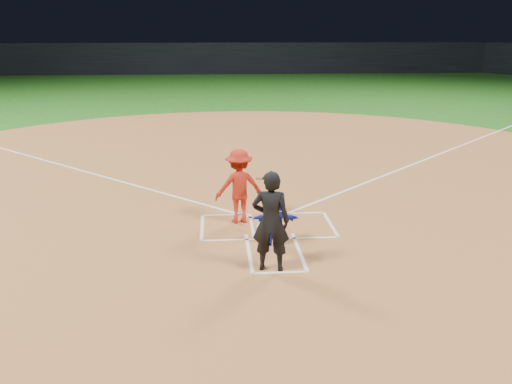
{
  "coord_description": "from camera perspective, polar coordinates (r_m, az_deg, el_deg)",
  "views": [
    {
      "loc": [
        -1.27,
        -13.19,
        4.71
      ],
      "look_at": [
        -0.3,
        -0.4,
        1.0
      ],
      "focal_mm": 40.0,
      "sensor_mm": 36.0,
      "label": 1
    }
  ],
  "objects": [
    {
      "name": "umpire",
      "position": [
        11.24,
        1.48,
        -2.94
      ],
      "size": [
        0.83,
        0.62,
        2.05
      ],
      "primitive_type": "imported",
      "rotation": [
        0.0,
        0.0,
        2.96
      ],
      "color": "black",
      "rests_on": "home_plate_dirt"
    },
    {
      "name": "home_plate_dirt",
      "position": [
        19.8,
        -0.54,
        2.39
      ],
      "size": [
        28.0,
        28.0,
        0.01
      ],
      "primitive_type": "cylinder",
      "color": "#9B5F32",
      "rests_on": "ground"
    },
    {
      "name": "stadium_wall_far",
      "position": [
        61.28,
        -3.24,
        13.21
      ],
      "size": [
        80.0,
        1.2,
        3.2
      ],
      "primitive_type": "cube",
      "color": "black",
      "rests_on": "ground"
    },
    {
      "name": "ground",
      "position": [
        14.06,
        1.1,
        -3.44
      ],
      "size": [
        120.0,
        120.0,
        0.0
      ],
      "primitive_type": "plane",
      "color": "#195415",
      "rests_on": "ground"
    },
    {
      "name": "catcher",
      "position": [
        12.69,
        2.0,
        -2.95
      ],
      "size": [
        1.03,
        0.37,
        1.1
      ],
      "primitive_type": "imported",
      "rotation": [
        0.0,
        0.0,
        3.1
      ],
      "color": "#141CA6",
      "rests_on": "home_plate_dirt"
    },
    {
      "name": "batter_at_plate",
      "position": [
        14.08,
        -1.7,
        0.59
      ],
      "size": [
        1.49,
        0.97,
        1.85
      ],
      "color": "red",
      "rests_on": "home_plate_dirt"
    },
    {
      "name": "chalk_markings",
      "position": [
        19.1,
        -0.4,
        1.91
      ],
      "size": [
        28.35,
        17.32,
        0.01
      ],
      "color": "white",
      "rests_on": "home_plate_dirt"
    },
    {
      "name": "home_plate",
      "position": [
        14.06,
        1.1,
        -3.36
      ],
      "size": [
        0.6,
        0.6,
        0.02
      ],
      "primitive_type": "cylinder",
      "rotation": [
        0.0,
        0.0,
        3.14
      ],
      "color": "silver",
      "rests_on": "home_plate_dirt"
    }
  ]
}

